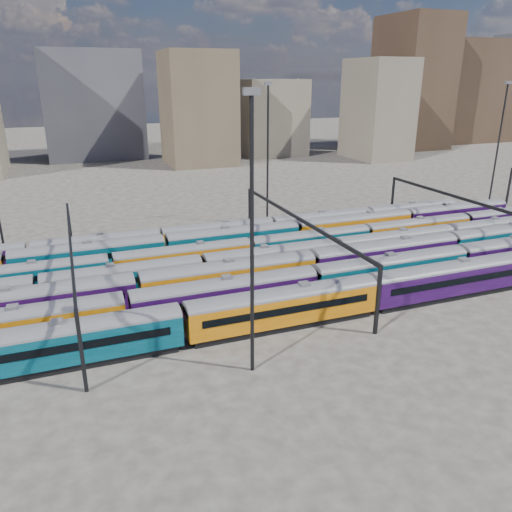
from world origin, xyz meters
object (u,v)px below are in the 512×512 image
object	(u,v)px
rake_1	(127,307)
mast_2	(252,230)
rake_0	(372,288)
rake_2	(137,287)

from	to	relation	value
rake_1	mast_2	distance (m)	19.16
rake_0	mast_2	bearing A→B (deg)	-158.27
rake_1	rake_2	distance (m)	5.31
rake_0	rake_1	distance (m)	28.03
rake_0	mast_2	size ratio (longest dim) A/B	5.27
rake_1	rake_2	xyz separation A→B (m)	(1.79, 5.00, 0.07)
rake_0	mast_2	xyz separation A→B (m)	(-17.56, -7.00, 11.06)
rake_2	rake_1	bearing A→B (deg)	-109.67
rake_2	mast_2	xyz separation A→B (m)	(8.24, -17.00, 11.00)
rake_0	rake_1	world-z (taller)	rake_0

